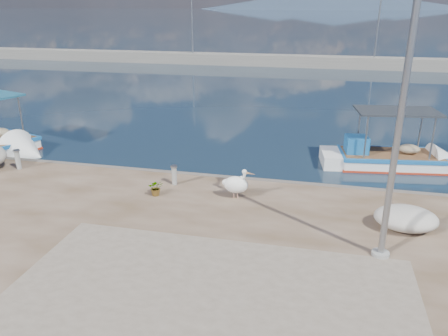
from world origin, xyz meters
TOP-DOWN VIEW (x-y plane):
  - ground at (0.00, 0.00)m, footprint 1400.00×1400.00m
  - quay_patch at (1.00, -3.00)m, footprint 9.00×7.00m
  - breakwater at (-0.00, 40.00)m, footprint 120.00×2.20m
  - mountains at (4.39, 650.00)m, footprint 370.00×280.00m
  - boat_right at (6.00, 8.99)m, footprint 6.08×2.69m
  - pelican at (0.54, 3.23)m, footprint 1.08×0.57m
  - lamp_post at (4.80, 0.65)m, footprint 0.44×0.96m
  - bollard_near at (-1.81, 3.88)m, footprint 0.23×0.23m
  - bollard_far at (-8.19, 4.02)m, footprint 0.25×0.25m
  - potted_plant at (-2.10, 2.86)m, footprint 0.62×0.58m
  - net_pile_d at (5.61, 2.25)m, footprint 1.74×1.31m

SIDE VIEW (x-z plane):
  - ground at x=0.00m, z-range 0.00..0.00m
  - boat_right at x=6.00m, z-range -1.19..1.64m
  - quay_patch at x=1.00m, z-range 0.50..0.51m
  - breakwater at x=0.00m, z-range -3.15..4.35m
  - potted_plant at x=-2.10m, z-range 0.50..1.05m
  - net_pile_d at x=5.61m, z-range 0.50..1.15m
  - bollard_near at x=-1.81m, z-range 0.53..1.24m
  - bollard_far at x=-8.19m, z-range 0.53..1.30m
  - pelican at x=0.54m, z-range 0.47..1.51m
  - lamp_post at x=4.80m, z-range 0.30..7.30m
  - mountains at x=4.39m, z-range -1.49..20.51m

